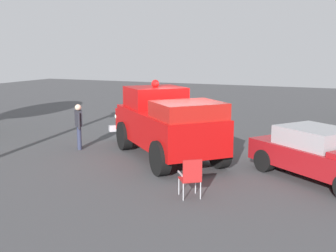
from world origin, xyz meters
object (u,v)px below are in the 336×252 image
at_px(classic_hot_rod, 324,155).
at_px(traffic_cone, 198,126).
at_px(spectator_standing, 79,123).
at_px(vintage_fire_truck, 165,122).
at_px(lawn_chair_by_car, 191,176).

distance_m(classic_hot_rod, traffic_cone, 7.43).
bearing_deg(classic_hot_rod, spectator_standing, -2.56).
relative_size(vintage_fire_truck, traffic_cone, 9.17).
relative_size(classic_hot_rod, spectator_standing, 2.75).
relative_size(classic_hot_rod, traffic_cone, 7.26).
xyz_separation_m(classic_hot_rod, lawn_chair_by_car, (2.90, 2.87, -0.16)).
xyz_separation_m(lawn_chair_by_car, traffic_cone, (2.62, -7.83, -0.28)).
xyz_separation_m(classic_hot_rod, traffic_cone, (5.51, -4.96, -0.44)).
distance_m(vintage_fire_truck, lawn_chair_by_car, 4.26).
bearing_deg(spectator_standing, traffic_cone, -123.46).
distance_m(spectator_standing, traffic_cone, 5.52).
xyz_separation_m(vintage_fire_truck, spectator_standing, (3.36, 0.29, -0.23)).
height_order(vintage_fire_truck, lawn_chair_by_car, vintage_fire_truck).
xyz_separation_m(vintage_fire_truck, traffic_cone, (0.34, -4.28, -0.89)).
bearing_deg(classic_hot_rod, vintage_fire_truck, -7.44).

